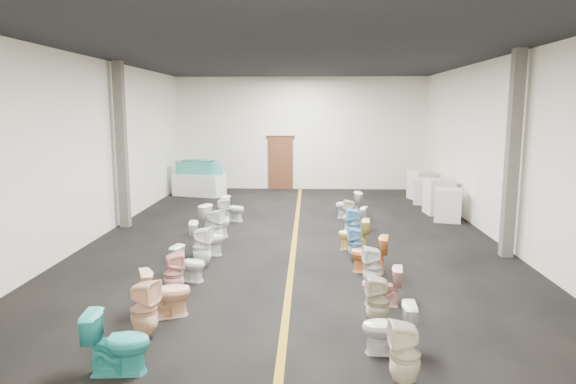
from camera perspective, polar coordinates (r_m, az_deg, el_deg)
name	(u,v)px	position (r m, az deg, el deg)	size (l,w,h in m)	color
floor	(295,237)	(13.17, 0.77, -5.03)	(16.00, 16.00, 0.00)	black
ceiling	(295,56)	(12.82, 0.81, 14.85)	(16.00, 16.00, 0.00)	black
wall_back	(301,134)	(20.79, 1.41, 6.51)	(10.00, 10.00, 0.00)	silver
wall_front	(272,216)	(4.88, -1.84, -2.65)	(10.00, 10.00, 0.00)	silver
wall_left	(98,149)	(13.87, -20.40, 4.54)	(16.00, 16.00, 0.00)	silver
wall_right	(499,150)	(13.61, 22.39, 4.35)	(16.00, 16.00, 0.00)	silver
aisle_stripe	(295,237)	(13.17, 0.77, -5.02)	(0.12, 15.60, 0.01)	#946B15
back_door	(281,163)	(20.85, -0.81, 3.21)	(1.00, 0.10, 2.10)	#562D19
door_frame	(281,137)	(20.77, -0.82, 6.15)	(1.15, 0.08, 0.10)	#331C11
column_left	(122,146)	(14.71, -18.00, 4.91)	(0.25, 0.25, 4.50)	#59544C
column_right	(512,155)	(12.13, 23.67, 3.74)	(0.25, 0.25, 4.50)	#59544C
display_table	(199,185)	(19.65, -9.82, 0.81)	(1.82, 0.91, 0.81)	white
bathtub	(199,167)	(19.56, -9.88, 2.73)	(1.83, 0.94, 0.55)	teal
appliance_crate_a	(448,205)	(15.64, 17.34, -1.39)	(0.74, 0.74, 0.95)	silver
appliance_crate_b	(439,196)	(16.62, 16.43, -0.48)	(0.80, 0.80, 1.09)	beige
appliance_crate_c	(427,191)	(18.23, 15.17, 0.07)	(0.77, 0.77, 0.88)	beige
appliance_crate_d	(421,185)	(19.16, 14.54, 0.78)	(0.73, 0.73, 1.04)	beige
toilet_left_0	(118,342)	(6.93, -18.37, -15.58)	(0.45, 0.79, 0.80)	teal
toilet_left_1	(144,309)	(7.77, -15.70, -12.44)	(0.38, 0.39, 0.85)	#FCC79F
toilet_left_2	(166,293)	(8.43, -13.41, -10.83)	(0.44, 0.77, 0.79)	#F5BA8D
toilet_left_3	(174,274)	(9.35, -12.58, -8.85)	(0.34, 0.35, 0.77)	#F1A6A0
toilet_left_4	(189,264)	(10.04, -10.92, -7.82)	(0.37, 0.66, 0.67)	silver
toilet_left_5	(202,247)	(10.80, -9.53, -6.05)	(0.38, 0.39, 0.85)	white
toilet_left_6	(207,238)	(11.64, -8.99, -5.09)	(0.44, 0.76, 0.78)	silver
toilet_left_7	(215,227)	(12.54, -8.13, -3.85)	(0.38, 0.39, 0.86)	white
toilet_left_8	(216,221)	(13.32, -8.02, -3.19)	(0.45, 0.79, 0.80)	white
toilet_left_9	(223,213)	(14.14, -7.28, -2.35)	(0.38, 0.39, 0.84)	silver
toilet_left_10	(233,209)	(15.07, -6.11, -1.85)	(0.40, 0.71, 0.72)	silver
toilet_right_0	(405,354)	(6.46, 12.87, -17.19)	(0.36, 0.37, 0.81)	beige
toilet_right_1	(388,328)	(7.20, 11.10, -14.63)	(0.40, 0.70, 0.72)	silver
toilet_right_2	(378,301)	(8.00, 9.93, -11.85)	(0.35, 0.36, 0.79)	beige
toilet_right_3	(382,286)	(8.83, 10.37, -10.20)	(0.38, 0.66, 0.67)	#F1ABA6
toilet_right_4	(373,267)	(9.59, 9.39, -8.25)	(0.35, 0.36, 0.78)	silver
toilet_right_5	(369,254)	(10.46, 8.97, -6.81)	(0.42, 0.74, 0.76)	orange
toilet_right_6	(356,244)	(11.20, 7.54, -5.75)	(0.33, 0.34, 0.74)	#70A7D4
toilet_right_7	(354,234)	(12.04, 7.31, -4.70)	(0.41, 0.72, 0.73)	#F3CC54
toilet_right_8	(354,224)	(12.91, 7.29, -3.56)	(0.36, 0.37, 0.81)	#73C5E8
toilet_right_9	(354,219)	(13.85, 7.38, -2.96)	(0.37, 0.66, 0.67)	silver
toilet_right_10	(350,212)	(14.55, 6.87, -2.26)	(0.32, 0.33, 0.72)	beige
toilet_right_11	(348,205)	(15.49, 6.72, -1.43)	(0.44, 0.77, 0.78)	silver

